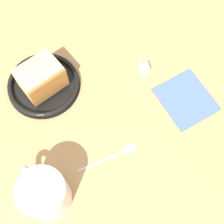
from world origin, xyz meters
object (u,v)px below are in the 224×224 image
small_plate (44,84)px  sugar_cube (144,68)px  teaspoon (120,152)px  tea_mug (45,194)px  folded_napkin (186,99)px  cake_slice (41,78)px

small_plate → sugar_cube: sugar_cube is taller
teaspoon → sugar_cube: sugar_cube is taller
tea_mug → folded_napkin: (2.19, 34.41, -4.48)cm
tea_mug → cake_slice: bearing=146.9°
small_plate → teaspoon: 22.31cm
tea_mug → teaspoon: (2.00, 15.77, -4.43)cm
cake_slice → folded_napkin: (22.05, 21.46, -3.61)cm
tea_mug → teaspoon: size_ratio=0.88×
tea_mug → folded_napkin: bearing=86.4°
small_plate → folded_napkin: (22.32, 21.45, -0.50)cm
teaspoon → tea_mug: bearing=-97.2°
tea_mug → folded_napkin: 34.77cm
tea_mug → sugar_cube: tea_mug is taller
small_plate → teaspoon: bearing=7.3°
teaspoon → folded_napkin: teaspoon is taller
small_plate → sugar_cube: 22.40cm
cake_slice → folded_napkin: cake_slice is taller
tea_mug → sugar_cube: bearing=105.5°
sugar_cube → cake_slice: bearing=-119.1°
cake_slice → small_plate: bearing=178.9°
cake_slice → folded_napkin: size_ratio=0.77×
teaspoon → small_plate: bearing=-172.7°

